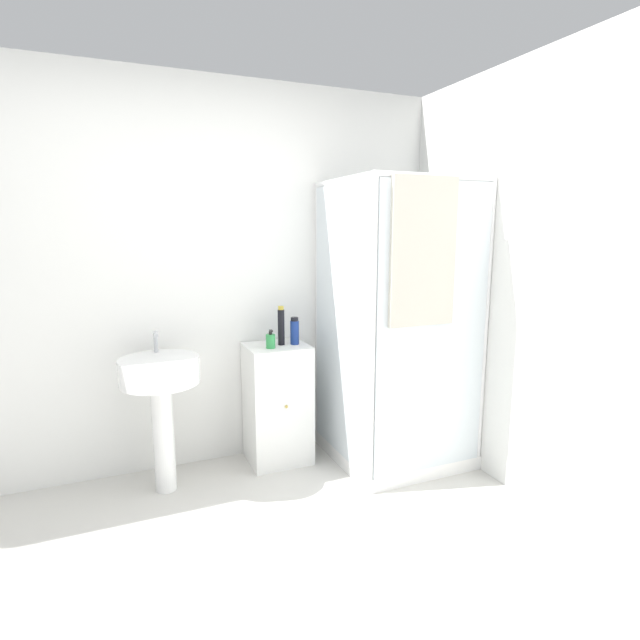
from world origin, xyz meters
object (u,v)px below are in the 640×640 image
sink (161,388)px  soap_dispenser (271,341)px  shampoo_bottle_tall_black (281,326)px  shampoo_bottle_blue (295,331)px

sink → soap_dispenser: 0.73m
sink → shampoo_bottle_tall_black: 0.85m
soap_dispenser → shampoo_bottle_tall_black: size_ratio=0.47×
sink → soap_dispenser: size_ratio=7.83×
sink → soap_dispenser: (0.70, 0.06, 0.21)m
sink → shampoo_bottle_blue: bearing=6.6°
sink → shampoo_bottle_tall_black: size_ratio=3.69×
soap_dispenser → shampoo_bottle_tall_black: bearing=33.5°
soap_dispenser → shampoo_bottle_tall_black: (0.09, 0.06, 0.08)m
soap_dispenser → shampoo_bottle_blue: bearing=13.7°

